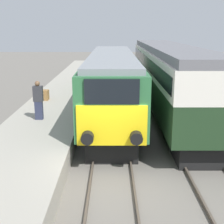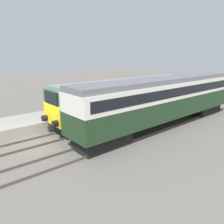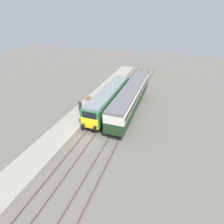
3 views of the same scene
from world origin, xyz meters
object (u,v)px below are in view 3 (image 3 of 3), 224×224
at_px(passenger_carriage, 131,97).
at_px(person_on_platform, 80,106).
at_px(luggage_crate, 88,98).
at_px(locomotive, 109,98).

height_order(passenger_carriage, person_on_platform, passenger_carriage).
bearing_deg(person_on_platform, luggage_crate, 99.96).
bearing_deg(locomotive, luggage_crate, 170.74).
height_order(person_on_platform, luggage_crate, person_on_platform).
bearing_deg(passenger_carriage, person_on_platform, -147.29).
height_order(passenger_carriage, luggage_crate, passenger_carriage).
distance_m(locomotive, luggage_crate, 4.37).
bearing_deg(person_on_platform, passenger_carriage, 32.71).
xyz_separation_m(person_on_platform, luggage_crate, (-0.73, 4.18, -0.63)).
xyz_separation_m(locomotive, luggage_crate, (-4.21, 0.69, -0.96)).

